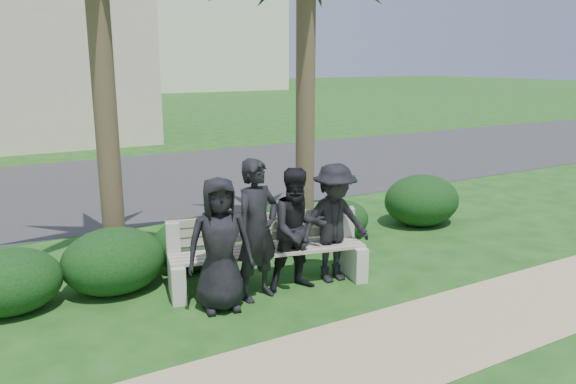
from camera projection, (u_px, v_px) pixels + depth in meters
name	position (u px, v px, depth m)	size (l,w,h in m)	color
ground	(279.00, 296.00, 7.36)	(160.00, 160.00, 0.00)	#164513
footpath	(363.00, 357.00, 5.84)	(30.00, 1.60, 0.01)	tan
asphalt_street	(123.00, 183.00, 14.09)	(160.00, 8.00, 0.01)	#2D2D30
stucco_bldg_right	(23.00, 43.00, 21.18)	(8.40, 8.40, 7.30)	beige
park_bench	(268.00, 256.00, 7.62)	(2.80, 1.20, 0.93)	#9F9786
man_a	(220.00, 245.00, 6.80)	(0.82, 0.53, 1.67)	black
man_b	(257.00, 230.00, 7.12)	(0.67, 0.44, 1.83)	black
man_c	(298.00, 230.00, 7.42)	(0.81, 0.63, 1.66)	black
man_d	(334.00, 223.00, 7.71)	(1.07, 0.62, 1.66)	black
hedge_a	(9.00, 280.00, 6.83)	(1.25, 1.03, 0.82)	black
hedge_b	(114.00, 259.00, 7.44)	(1.36, 1.12, 0.89)	black
hedge_c	(191.00, 243.00, 8.30)	(1.18, 0.97, 0.77)	black
hedge_d	(284.00, 226.00, 9.08)	(1.23, 1.02, 0.80)	black
hedge_e	(340.00, 219.00, 9.71)	(1.05, 0.87, 0.68)	black
hedge_f	(422.00, 199.00, 10.51)	(1.48, 1.23, 0.97)	black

